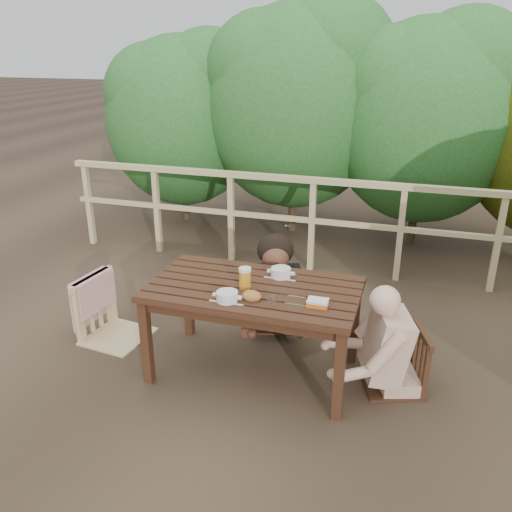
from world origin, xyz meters
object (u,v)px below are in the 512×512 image
(soup_near, at_px, (227,297))
(diner_right, at_px, (405,305))
(table, at_px, (254,330))
(chair_far, at_px, (274,277))
(tumbler, at_px, (272,301))
(butter_tub, at_px, (318,304))
(soup_far, at_px, (281,273))
(bread_roll, at_px, (252,296))
(chair_right, at_px, (397,334))
(woman, at_px, (275,251))
(beer_glass, at_px, (245,279))
(chair_left, at_px, (112,284))

(soup_near, bearing_deg, diner_right, 19.38)
(table, xyz_separation_m, chair_far, (-0.06, 0.74, 0.10))
(diner_right, bearing_deg, soup_near, 91.58)
(tumbler, relative_size, butter_tub, 0.58)
(soup_far, xyz_separation_m, butter_tub, (0.35, -0.38, -0.01))
(diner_right, relative_size, butter_tub, 9.38)
(bread_roll, bearing_deg, tumbler, -11.93)
(chair_right, distance_m, soup_far, 0.92)
(chair_right, bearing_deg, table, -100.48)
(bread_roll, bearing_deg, woman, 96.51)
(chair_far, xyz_separation_m, bread_roll, (0.11, -0.94, 0.28))
(diner_right, height_order, soup_near, diner_right)
(table, bearing_deg, beer_glass, -135.61)
(tumbler, bearing_deg, chair_far, 105.04)
(woman, bearing_deg, tumbler, 87.53)
(woman, relative_size, tumbler, 16.81)
(chair_left, bearing_deg, bread_roll, -97.34)
(table, bearing_deg, chair_right, 7.33)
(table, height_order, soup_near, soup_near)
(table, height_order, diner_right, diner_right)
(chair_right, height_order, diner_right, diner_right)
(table, bearing_deg, soup_far, 57.41)
(chair_left, distance_m, soup_far, 1.38)
(soup_near, bearing_deg, tumbler, 6.77)
(soup_far, height_order, bread_roll, soup_far)
(soup_far, bearing_deg, chair_left, -175.71)
(chair_left, relative_size, chair_far, 1.11)
(table, distance_m, tumbler, 0.49)
(chair_right, bearing_deg, diner_right, 72.20)
(chair_far, bearing_deg, tumbler, -92.18)
(chair_far, relative_size, chair_right, 1.07)
(woman, bearing_deg, soup_far, 92.78)
(woman, bearing_deg, chair_far, 72.78)
(table, height_order, woman, woman)
(chair_right, distance_m, soup_near, 1.20)
(soup_near, bearing_deg, chair_right, 19.87)
(chair_left, distance_m, chair_far, 1.32)
(chair_right, bearing_deg, bread_roll, -88.68)
(beer_glass, bearing_deg, woman, 90.84)
(beer_glass, height_order, butter_tub, beer_glass)
(butter_tub, bearing_deg, beer_glass, 167.35)
(woman, xyz_separation_m, beer_glass, (0.01, -0.81, 0.10))
(table, distance_m, chair_far, 0.75)
(chair_far, bearing_deg, woman, 72.78)
(beer_glass, bearing_deg, diner_right, 9.29)
(table, xyz_separation_m, tumbler, (0.20, -0.23, 0.38))
(diner_right, distance_m, bread_roll, 1.03)
(diner_right, height_order, butter_tub, diner_right)
(butter_tub, bearing_deg, soup_near, -170.29)
(chair_left, height_order, chair_far, chair_left)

